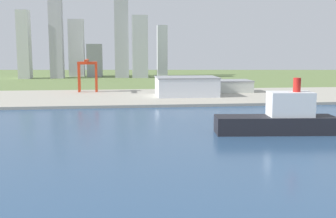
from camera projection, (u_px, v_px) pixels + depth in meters
The scene contains 8 objects.
ground_plane at pixel (136, 138), 236.54m from camera, with size 2400.00×2400.00×0.00m, color #607641.
water_bay at pixel (142, 167), 177.52m from camera, with size 840.00×360.00×0.15m, color #2D4C70.
industrial_pier at pixel (128, 97), 423.23m from camera, with size 840.00×140.00×2.50m, color #A5A091.
cargo_ship at pixel (280, 118), 247.04m from camera, with size 69.91×23.83×32.21m.
port_crane_red at pixel (87, 69), 459.22m from camera, with size 20.72×35.78×35.24m.
warehouse_main at pixel (186, 86), 423.66m from camera, with size 60.33×41.53×18.90m.
warehouse_annex at pixel (229, 86), 463.81m from camera, with size 46.68×32.41×12.69m.
distant_skyline at pixel (91, 45), 729.00m from camera, with size 251.46×71.92×142.48m.
Camera 1 is at (-9.49, 67.52, 48.76)m, focal length 45.77 mm.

